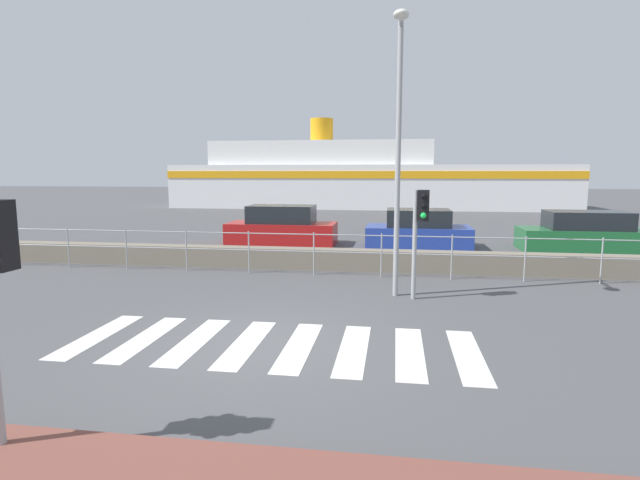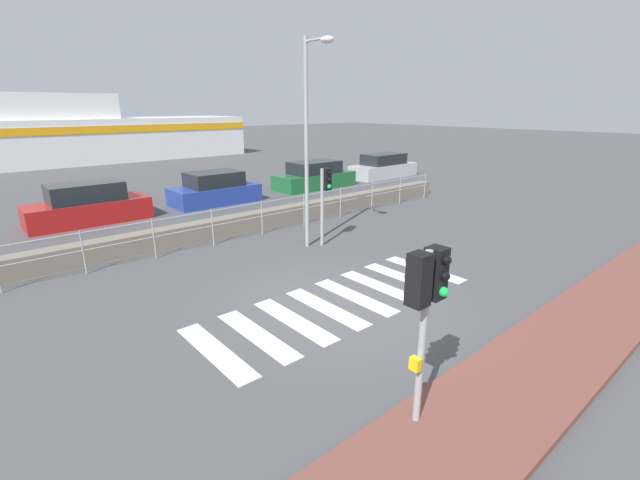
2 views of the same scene
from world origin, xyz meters
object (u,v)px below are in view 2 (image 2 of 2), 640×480
at_px(parked_car_red, 88,206).
at_px(parked_car_blue, 215,190).
at_px(ferry_boat, 33,135).
at_px(traffic_light_far, 325,189).
at_px(traffic_light_near, 426,294).
at_px(parked_car_green, 315,176).
at_px(parked_car_silver, 383,167).
at_px(streetlamp, 311,123).

height_order(parked_car_red, parked_car_blue, parked_car_red).
bearing_deg(ferry_boat, parked_car_blue, -79.55).
bearing_deg(traffic_light_far, traffic_light_near, -122.71).
distance_m(traffic_light_near, ferry_boat, 35.74).
height_order(ferry_boat, parked_car_green, ferry_boat).
distance_m(ferry_boat, parked_car_silver, 25.96).
bearing_deg(parked_car_red, ferry_boat, 85.94).
bearing_deg(streetlamp, ferry_boat, 95.95).
relative_size(streetlamp, parked_car_silver, 1.34).
height_order(streetlamp, parked_car_silver, streetlamp).
distance_m(traffic_light_far, parked_car_silver, 14.45).
height_order(traffic_light_far, streetlamp, streetlamp).
bearing_deg(parked_car_green, parked_car_silver, -0.00).
bearing_deg(traffic_light_near, traffic_light_far, 57.29).
height_order(traffic_light_far, parked_car_silver, traffic_light_far).
bearing_deg(parked_car_red, parked_car_green, 0.00).
height_order(traffic_light_near, traffic_light_far, traffic_light_near).
relative_size(parked_car_blue, parked_car_silver, 0.85).
xyz_separation_m(parked_car_red, parked_car_green, (11.29, 0.00, -0.04)).
bearing_deg(ferry_boat, parked_car_silver, -53.31).
xyz_separation_m(ferry_boat, parked_car_red, (-1.48, -20.77, -1.57)).
height_order(traffic_light_near, parked_car_red, traffic_light_near).
xyz_separation_m(parked_car_blue, parked_car_green, (5.98, 0.00, -0.00)).
relative_size(streetlamp, parked_car_blue, 1.57).
distance_m(traffic_light_near, parked_car_green, 18.49).
relative_size(parked_car_red, parked_car_green, 0.93).
height_order(parked_car_blue, parked_car_green, parked_car_blue).
height_order(traffic_light_near, streetlamp, streetlamp).
relative_size(parked_car_red, parked_car_silver, 0.93).
bearing_deg(traffic_light_far, parked_car_blue, 87.67).
bearing_deg(parked_car_green, traffic_light_near, -125.79).
distance_m(parked_car_blue, parked_car_green, 5.98).
xyz_separation_m(parked_car_green, parked_car_silver, (5.67, -0.00, 0.01)).
bearing_deg(streetlamp, parked_car_blue, 83.97).
bearing_deg(parked_car_red, traffic_light_far, -58.06).
bearing_deg(parked_car_blue, parked_car_green, 0.00).
distance_m(streetlamp, parked_car_red, 9.64).
bearing_deg(traffic_light_near, parked_car_blue, 72.21).
relative_size(traffic_light_near, traffic_light_far, 1.06).
distance_m(ferry_boat, parked_car_red, 20.88).
xyz_separation_m(traffic_light_far, parked_car_blue, (0.33, 7.99, -1.19)).
xyz_separation_m(traffic_light_near, parked_car_red, (-0.51, 14.96, -1.37)).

